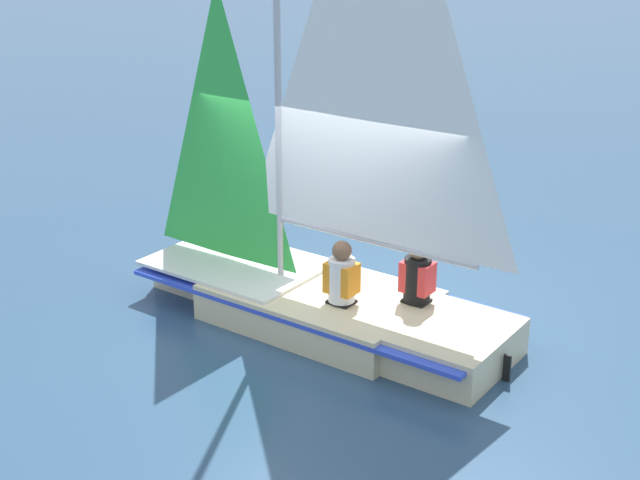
% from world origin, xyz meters
% --- Properties ---
extents(ground_plane, '(260.00, 260.00, 0.00)m').
position_xyz_m(ground_plane, '(0.00, 0.00, 0.00)').
color(ground_plane, '#2D4C6B').
extents(sailboat_main, '(4.30, 4.32, 5.91)m').
position_xyz_m(sailboat_main, '(0.04, 0.04, 0.83)').
color(sailboat_main, beige).
rests_on(sailboat_main, ground_plane).
extents(sailor_helm, '(0.42, 0.42, 1.16)m').
position_xyz_m(sailor_helm, '(0.43, 0.17, 0.62)').
color(sailor_helm, black).
rests_on(sailor_helm, ground_plane).
extents(sailor_crew, '(0.42, 0.42, 1.16)m').
position_xyz_m(sailor_crew, '(0.54, 1.01, 0.63)').
color(sailor_crew, black).
rests_on(sailor_crew, ground_plane).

